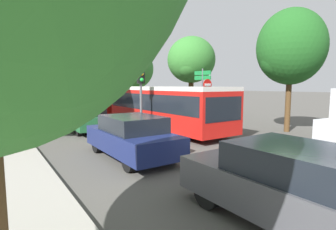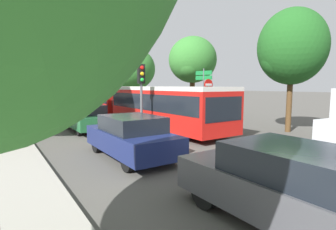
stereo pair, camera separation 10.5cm
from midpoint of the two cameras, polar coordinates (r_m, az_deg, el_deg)
name	(u,v)px [view 2 (the right image)]	position (r m, az deg, el deg)	size (l,w,h in m)	color
ground_plane	(299,190)	(6.99, 27.01, -14.36)	(200.00, 200.00, 0.00)	#4F4C47
articulated_bus	(136,102)	(17.28, -6.88, 2.88)	(2.56, 15.86, 2.35)	red
city_bus_rear	(24,92)	(45.07, -28.80, 4.32)	(3.41, 11.44, 2.43)	teal
queued_car_graphite	(291,187)	(5.01, 25.74, -13.85)	(1.73, 4.05, 1.41)	#47474C
queued_car_navy	(131,137)	(8.81, -7.68, -4.67)	(1.73, 4.06, 1.41)	navy
queued_car_green	(86,118)	(14.61, -17.21, -0.54)	(1.72, 4.04, 1.40)	#236638
queued_car_silver	(55,109)	(20.57, -23.23, 1.26)	(1.81, 4.26, 1.48)	#B7BABF
queued_car_red	(47,105)	(26.21, -24.74, 2.08)	(1.70, 4.00, 1.39)	#B21E19
queued_car_black	(37,101)	(32.46, -26.46, 2.77)	(1.78, 4.18, 1.45)	black
traffic_light	(141,84)	(12.44, -5.58, 6.82)	(0.36, 0.38, 3.40)	#56595E
no_entry_sign	(208,94)	(16.72, 8.95, 4.52)	(0.70, 0.08, 2.82)	#56595E
direction_sign_post	(204,84)	(18.73, 7.91, 6.79)	(0.33, 1.38, 3.60)	#56595E
tree_left_far	(2,54)	(20.99, -32.36, 11.15)	(3.34, 3.34, 6.61)	#51381E
tree_right_near	(290,49)	(15.01, 25.24, 12.89)	(3.38, 3.38, 6.27)	#51381E
tree_right_mid	(192,61)	(20.77, 5.45, 11.61)	(3.72, 3.72, 6.20)	#51381E
tree_right_far	(133,70)	(30.02, -7.59, 9.72)	(5.08, 5.08, 6.69)	#51381E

